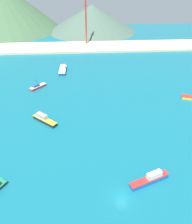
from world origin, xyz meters
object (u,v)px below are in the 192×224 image
(fishing_boat_4, at_px, (63,70))
(radio_tower, at_px, (86,21))
(fishing_boat_1, at_px, (44,119))
(fishing_boat_7, at_px, (38,87))
(fishing_boat_3, at_px, (150,179))

(fishing_boat_4, xyz_separation_m, radio_tower, (12.87, 41.01, 13.78))
(fishing_boat_1, relative_size, radio_tower, 0.31)
(fishing_boat_1, xyz_separation_m, fishing_boat_7, (-5.80, 25.09, -0.27))
(fishing_boat_1, xyz_separation_m, fishing_boat_3, (29.23, -27.55, 0.01))
(fishing_boat_3, xyz_separation_m, fishing_boat_4, (-25.33, 69.99, -0.11))
(fishing_boat_1, height_order, fishing_boat_3, fishing_boat_3)
(fishing_boat_1, distance_m, fishing_boat_4, 42.62)
(radio_tower, bearing_deg, fishing_boat_4, -107.42)
(fishing_boat_3, bearing_deg, fishing_boat_1, 136.70)
(radio_tower, bearing_deg, fishing_boat_7, -111.15)
(fishing_boat_4, distance_m, fishing_boat_7, 19.89)
(fishing_boat_1, distance_m, radio_tower, 86.22)
(fishing_boat_7, bearing_deg, fishing_boat_3, -56.35)
(fishing_boat_1, height_order, fishing_boat_4, fishing_boat_4)
(fishing_boat_4, relative_size, radio_tower, 0.36)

